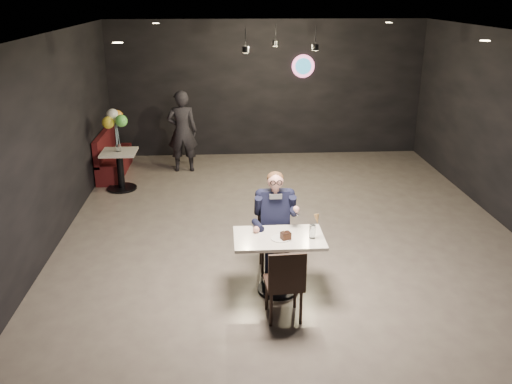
{
  "coord_description": "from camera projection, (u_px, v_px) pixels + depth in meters",
  "views": [
    {
      "loc": [
        -1.0,
        -7.6,
        3.57
      ],
      "look_at": [
        -0.59,
        -1.04,
        1.11
      ],
      "focal_mm": 38.0,
      "sensor_mm": 36.0,
      "label": 1
    }
  ],
  "objects": [
    {
      "name": "wafer_cone",
      "position": [
        317.0,
        219.0,
        6.49
      ],
      "size": [
        0.08,
        0.08,
        0.13
      ],
      "primitive_type": "cone",
      "rotation": [
        0.0,
        0.0,
        0.26
      ],
      "color": "tan",
      "rests_on": "sundae_glass"
    },
    {
      "name": "mint_leaf",
      "position": [
        283.0,
        233.0,
        6.49
      ],
      "size": [
        0.06,
        0.04,
        0.01
      ],
      "primitive_type": "ellipsoid",
      "color": "#308C2D",
      "rests_on": "cake_slice"
    },
    {
      "name": "passerby",
      "position": [
        182.0,
        131.0,
        11.14
      ],
      "size": [
        0.63,
        0.42,
        1.69
      ],
      "primitive_type": "imported",
      "rotation": [
        0.0,
        0.0,
        3.17
      ],
      "color": "black",
      "rests_on": "floor"
    },
    {
      "name": "balloon_vase",
      "position": [
        118.0,
        148.0,
        10.07
      ],
      "size": [
        0.1,
        0.1,
        0.15
      ],
      "primitive_type": "cylinder",
      "color": "silver",
      "rests_on": "side_table"
    },
    {
      "name": "sundae_glass",
      "position": [
        312.0,
        232.0,
        6.54
      ],
      "size": [
        0.08,
        0.08,
        0.17
      ],
      "primitive_type": "cylinder",
      "color": "silver",
      "rests_on": "main_table"
    },
    {
      "name": "pendant_lights",
      "position": [
        279.0,
        33.0,
        9.27
      ],
      "size": [
        1.4,
        1.2,
        0.36
      ],
      "primitive_type": "cube",
      "color": "black",
      "rests_on": "floor"
    },
    {
      "name": "floor",
      "position": [
        290.0,
        235.0,
        8.41
      ],
      "size": [
        9.0,
        9.0,
        0.0
      ],
      "primitive_type": "plane",
      "color": "gray",
      "rests_on": "ground"
    },
    {
      "name": "dessert_plate",
      "position": [
        281.0,
        239.0,
        6.53
      ],
      "size": [
        0.23,
        0.23,
        0.01
      ],
      "primitive_type": "cylinder",
      "color": "white",
      "rests_on": "main_table"
    },
    {
      "name": "chair_far",
      "position": [
        274.0,
        239.0,
        7.21
      ],
      "size": [
        0.42,
        0.46,
        0.92
      ],
      "primitive_type": "cube",
      "color": "black",
      "rests_on": "floor"
    },
    {
      "name": "booth_bench",
      "position": [
        114.0,
        153.0,
        11.12
      ],
      "size": [
        0.44,
        1.77,
        0.88
      ],
      "primitive_type": "cube",
      "color": "#4E1012",
      "rests_on": "floor"
    },
    {
      "name": "side_table",
      "position": [
        120.0,
        169.0,
        10.22
      ],
      "size": [
        0.64,
        0.64,
        0.8
      ],
      "primitive_type": "cube",
      "color": "silver",
      "rests_on": "floor"
    },
    {
      "name": "seated_man",
      "position": [
        275.0,
        221.0,
        7.12
      ],
      "size": [
        0.6,
        0.8,
        1.44
      ],
      "primitive_type": "cube",
      "color": "black",
      "rests_on": "floor"
    },
    {
      "name": "cake_slice",
      "position": [
        286.0,
        236.0,
        6.5
      ],
      "size": [
        0.14,
        0.12,
        0.08
      ],
      "primitive_type": "cube",
      "rotation": [
        0.0,
        0.0,
        0.35
      ],
      "color": "black",
      "rests_on": "dessert_plate"
    },
    {
      "name": "chair_near",
      "position": [
        284.0,
        282.0,
        6.15
      ],
      "size": [
        0.45,
        0.49,
        0.92
      ],
      "primitive_type": "cube",
      "rotation": [
        0.0,
        0.0,
        0.07
      ],
      "color": "black",
      "rests_on": "floor"
    },
    {
      "name": "balloon_bunch",
      "position": [
        116.0,
        126.0,
        9.93
      ],
      "size": [
        0.41,
        0.41,
        0.67
      ],
      "primitive_type": "cube",
      "color": "yellow",
      "rests_on": "balloon_vase"
    },
    {
      "name": "wall_sign",
      "position": [
        303.0,
        66.0,
        11.94
      ],
      "size": [
        0.5,
        0.06,
        0.5
      ],
      "primitive_type": null,
      "color": "pink",
      "rests_on": "floor"
    },
    {
      "name": "main_table",
      "position": [
        278.0,
        264.0,
        6.73
      ],
      "size": [
        1.1,
        0.7,
        0.75
      ],
      "primitive_type": "cube",
      "color": "silver",
      "rests_on": "floor"
    }
  ]
}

